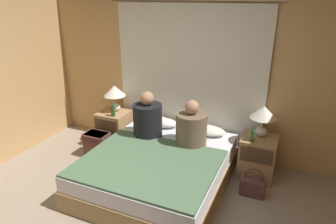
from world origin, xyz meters
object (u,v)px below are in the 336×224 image
(bed, at_px, (159,168))
(handbag_on_floor, at_px, (253,186))
(nightstand_right, at_px, (257,157))
(person_right_in_bed, at_px, (191,128))
(pillow_left, at_px, (159,122))
(pillow_right, at_px, (205,130))
(beer_bottle_on_left_stand, at_px, (113,111))
(backpack_on_floor, at_px, (97,143))
(lamp_left, at_px, (115,93))
(nightstand_left, at_px, (114,129))
(lamp_right, at_px, (263,114))
(beer_bottle_on_right_stand, at_px, (252,135))
(person_left_in_bed, at_px, (148,119))

(bed, distance_m, handbag_on_floor, 1.18)
(nightstand_right, relative_size, person_right_in_bed, 0.92)
(pillow_left, relative_size, pillow_right, 1.00)
(beer_bottle_on_left_stand, height_order, backpack_on_floor, beer_bottle_on_left_stand)
(lamp_left, height_order, handbag_on_floor, lamp_left)
(nightstand_left, distance_m, handbag_on_floor, 2.31)
(bed, height_order, backpack_on_floor, bed)
(nightstand_right, height_order, pillow_left, same)
(nightstand_left, height_order, backpack_on_floor, nightstand_left)
(bed, height_order, beer_bottle_on_left_stand, beer_bottle_on_left_stand)
(lamp_right, bearing_deg, pillow_right, 179.67)
(lamp_left, height_order, pillow_left, lamp_left)
(beer_bottle_on_right_stand, distance_m, handbag_on_floor, 0.62)
(bed, height_order, person_left_in_bed, person_left_in_bed)
(beer_bottle_on_right_stand, height_order, backpack_on_floor, beer_bottle_on_right_stand)
(pillow_left, distance_m, person_left_in_bed, 0.42)
(pillow_right, bearing_deg, lamp_right, -0.33)
(lamp_right, distance_m, backpack_on_floor, 2.43)
(bed, distance_m, nightstand_right, 1.32)
(backpack_on_floor, bearing_deg, pillow_left, 31.17)
(pillow_left, height_order, backpack_on_floor, pillow_left)
(person_left_in_bed, height_order, beer_bottle_on_left_stand, person_left_in_bed)
(pillow_right, height_order, beer_bottle_on_right_stand, beer_bottle_on_right_stand)
(lamp_left, bearing_deg, beer_bottle_on_left_stand, -66.65)
(nightstand_right, xyz_separation_m, lamp_right, (0.00, 0.08, 0.58))
(nightstand_right, distance_m, beer_bottle_on_left_stand, 2.19)
(person_left_in_bed, xyz_separation_m, backpack_on_floor, (-0.81, -0.11, -0.49))
(person_left_in_bed, bearing_deg, backpack_on_floor, -172.30)
(person_right_in_bed, xyz_separation_m, backpack_on_floor, (-1.45, -0.11, -0.48))
(person_right_in_bed, distance_m, beer_bottle_on_right_stand, 0.77)
(person_left_in_bed, bearing_deg, handbag_on_floor, -5.36)
(pillow_left, distance_m, handbag_on_floor, 1.64)
(person_right_in_bed, bearing_deg, beer_bottle_on_right_stand, 12.56)
(nightstand_right, xyz_separation_m, backpack_on_floor, (-2.29, -0.40, -0.08))
(person_right_in_bed, xyz_separation_m, beer_bottle_on_right_stand, (0.75, 0.17, -0.04))
(person_left_in_bed, bearing_deg, bed, -48.13)
(nightstand_right, height_order, beer_bottle_on_right_stand, beer_bottle_on_right_stand)
(bed, bearing_deg, beer_bottle_on_left_stand, 151.43)
(person_right_in_bed, bearing_deg, pillow_left, 149.74)
(pillow_right, height_order, person_right_in_bed, person_right_in_bed)
(lamp_left, distance_m, lamp_right, 2.24)
(handbag_on_floor, bearing_deg, nightstand_left, 169.14)
(pillow_right, bearing_deg, backpack_on_floor, -162.31)
(lamp_left, height_order, person_left_in_bed, person_left_in_bed)
(pillow_right, distance_m, person_left_in_bed, 0.83)
(pillow_right, bearing_deg, person_left_in_bed, -152.19)
(handbag_on_floor, bearing_deg, lamp_right, 92.56)
(person_right_in_bed, bearing_deg, lamp_right, 24.03)
(bed, bearing_deg, pillow_left, 115.06)
(pillow_left, distance_m, backpack_on_floor, 0.99)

